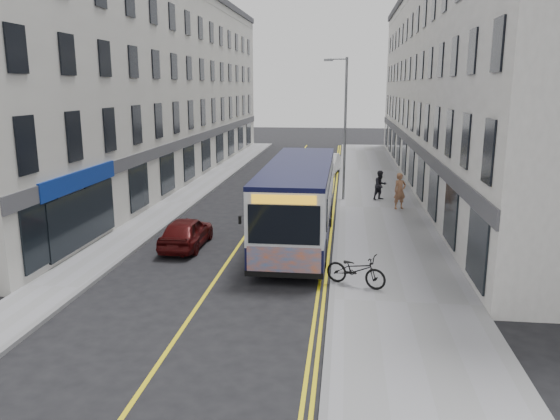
% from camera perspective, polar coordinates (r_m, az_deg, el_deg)
% --- Properties ---
extents(ground, '(140.00, 140.00, 0.00)m').
position_cam_1_polar(ground, '(18.64, -6.98, -7.58)').
color(ground, black).
rests_on(ground, ground).
extents(pavement_east, '(4.50, 64.00, 0.12)m').
position_cam_1_polar(pavement_east, '(29.71, 10.46, 0.17)').
color(pavement_east, gray).
rests_on(pavement_east, ground).
extents(pavement_west, '(2.00, 64.00, 0.12)m').
position_cam_1_polar(pavement_west, '(31.07, -10.72, 0.71)').
color(pavement_west, gray).
rests_on(pavement_west, ground).
extents(kerb_east, '(0.18, 64.00, 0.13)m').
position_cam_1_polar(kerb_east, '(29.64, 6.11, 0.29)').
color(kerb_east, slate).
rests_on(kerb_east, ground).
extents(kerb_west, '(0.18, 64.00, 0.13)m').
position_cam_1_polar(kerb_west, '(30.78, -8.94, 0.68)').
color(kerb_west, slate).
rests_on(kerb_west, ground).
extents(road_centre_line, '(0.12, 64.00, 0.01)m').
position_cam_1_polar(road_centre_line, '(29.96, -1.56, 0.38)').
color(road_centre_line, yellow).
rests_on(road_centre_line, ground).
extents(road_dbl_yellow_inner, '(0.10, 64.00, 0.01)m').
position_cam_1_polar(road_dbl_yellow_inner, '(29.66, 5.24, 0.20)').
color(road_dbl_yellow_inner, yellow).
rests_on(road_dbl_yellow_inner, ground).
extents(road_dbl_yellow_outer, '(0.10, 64.00, 0.01)m').
position_cam_1_polar(road_dbl_yellow_outer, '(29.66, 5.63, 0.19)').
color(road_dbl_yellow_outer, yellow).
rests_on(road_dbl_yellow_outer, ground).
extents(terrace_east, '(6.00, 46.00, 13.00)m').
position_cam_1_polar(terrace_east, '(38.62, 18.03, 12.28)').
color(terrace_east, silver).
rests_on(terrace_east, ground).
extents(terrace_west, '(6.00, 46.00, 13.00)m').
position_cam_1_polar(terrace_west, '(40.20, -12.78, 12.58)').
color(terrace_west, beige).
rests_on(terrace_west, ground).
extents(streetlamp, '(1.32, 0.18, 8.00)m').
position_cam_1_polar(streetlamp, '(31.01, 6.68, 8.90)').
color(streetlamp, gray).
rests_on(streetlamp, ground).
extents(city_bus, '(2.67, 11.46, 3.33)m').
position_cam_1_polar(city_bus, '(23.10, 2.00, 1.22)').
color(city_bus, black).
rests_on(city_bus, ground).
extents(bicycle, '(2.17, 1.48, 1.08)m').
position_cam_1_polar(bicycle, '(17.92, 7.94, -6.21)').
color(bicycle, black).
rests_on(bicycle, pavement_east).
extents(pedestrian_near, '(0.82, 0.71, 1.91)m').
position_cam_1_polar(pedestrian_near, '(29.35, 12.41, 1.95)').
color(pedestrian_near, '#996645').
rests_on(pedestrian_near, pavement_east).
extents(pedestrian_far, '(1.03, 0.99, 1.67)m').
position_cam_1_polar(pedestrian_far, '(31.56, 10.45, 2.57)').
color(pedestrian_far, black).
rests_on(pedestrian_far, pavement_east).
extents(car_white, '(2.04, 4.67, 1.49)m').
position_cam_1_polar(car_white, '(41.14, 4.92, 4.81)').
color(car_white, white).
rests_on(car_white, ground).
extents(car_maroon, '(1.54, 3.78, 1.28)m').
position_cam_1_polar(car_maroon, '(22.59, -9.77, -2.30)').
color(car_maroon, '#470B0C').
rests_on(car_maroon, ground).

